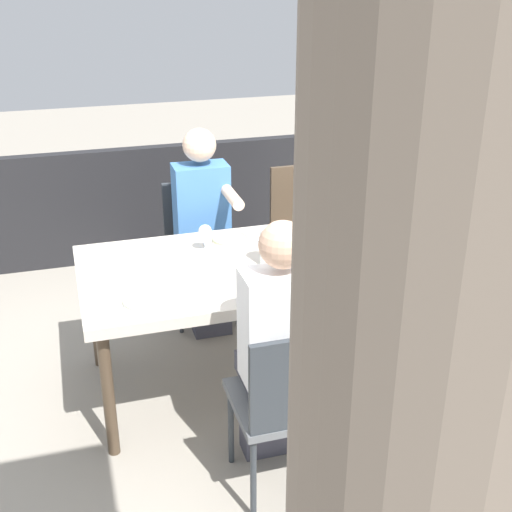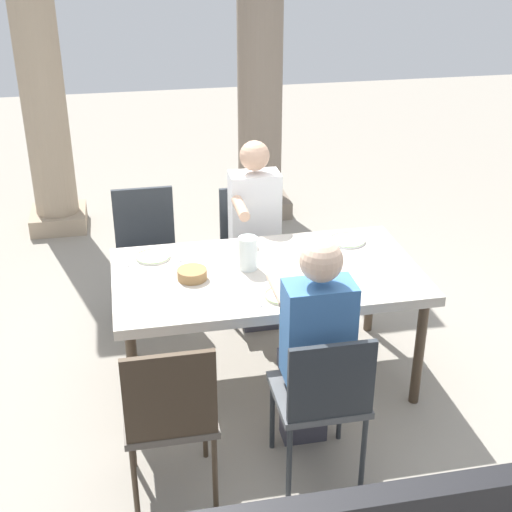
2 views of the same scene
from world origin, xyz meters
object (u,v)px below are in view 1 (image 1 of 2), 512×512
object	(u,v)px
water_pitcher	(270,249)
wine_glass_1	(205,232)
chair_mid_north	(288,399)
dining_table	(249,272)
chair_west_south	(304,225)
chair_west_north	(443,367)
plate_0	(383,269)
diner_woman_green	(277,343)
plate_1	(230,239)
bread_basket	(325,247)
diner_man_white	(205,225)
chair_mid_south	(199,239)
plate_2	(147,301)

from	to	relation	value
water_pitcher	wine_glass_1	bearing A→B (deg)	-43.73
water_pitcher	chair_mid_north	bearing A→B (deg)	77.61
dining_table	chair_west_south	distance (m)	1.14
chair_west_north	wine_glass_1	distance (m)	1.45
chair_west_north	plate_0	world-z (taller)	chair_west_north
chair_west_north	dining_table	bearing A→B (deg)	-54.13
wine_glass_1	water_pitcher	distance (m)	0.40
diner_woman_green	plate_1	world-z (taller)	diner_woman_green
water_pitcher	bread_basket	bearing A→B (deg)	-168.63
plate_0	bread_basket	bearing A→B (deg)	-57.17
diner_man_white	plate_1	bearing A→B (deg)	98.44
dining_table	chair_west_south	size ratio (longest dim) A/B	1.91
diner_woman_green	plate_1	size ratio (longest dim) A/B	6.29
chair_west_north	chair_west_south	size ratio (longest dim) A/B	1.00
wine_glass_1	diner_woman_green	bearing A→B (deg)	96.29
diner_man_white	bread_basket	size ratio (longest dim) A/B	7.65
wine_glass_1	chair_mid_north	bearing A→B (deg)	95.18
chair_mid_north	diner_woman_green	world-z (taller)	diner_woman_green
chair_west_south	chair_mid_south	size ratio (longest dim) A/B	1.05
plate_1	chair_west_south	bearing A→B (deg)	-138.86
diner_woman_green	water_pitcher	xyz separation A→B (m)	(-0.18, -0.68, 0.15)
plate_1	plate_0	bearing A→B (deg)	136.84
dining_table	wine_glass_1	size ratio (longest dim) A/B	11.78
chair_mid_north	diner_man_white	bearing A→B (deg)	-90.10
chair_west_south	bread_basket	distance (m)	0.96
chair_west_south	diner_woman_green	xyz separation A→B (m)	(0.74, 1.65, 0.15)
dining_table	bread_basket	bearing A→B (deg)	-178.89
chair_mid_south	plate_2	bearing A→B (deg)	67.48
diner_woman_green	plate_2	distance (m)	0.67
chair_mid_north	bread_basket	distance (m)	1.09
chair_west_south	bread_basket	size ratio (longest dim) A/B	5.51
chair_mid_north	diner_man_white	world-z (taller)	diner_man_white
chair_mid_south	plate_2	world-z (taller)	chair_mid_south
plate_0	bread_basket	world-z (taller)	bread_basket
chair_west_south	diner_woman_green	distance (m)	1.82
diner_man_white	plate_0	bearing A→B (deg)	125.18
plate_1	chair_mid_south	bearing A→B (deg)	-83.92
dining_table	chair_west_south	xyz separation A→B (m)	(-0.66, -0.91, -0.14)
chair_mid_north	plate_1	xyz separation A→B (m)	(-0.06, -1.23, 0.25)
plate_1	wine_glass_1	world-z (taller)	wine_glass_1
chair_mid_north	diner_man_white	xyz separation A→B (m)	(-0.00, -1.63, 0.18)
chair_mid_north	diner_man_white	distance (m)	1.64
chair_mid_north	bread_basket	xyz separation A→B (m)	(-0.52, -0.92, 0.27)
diner_man_white	plate_2	world-z (taller)	diner_man_white
chair_west_north	plate_1	world-z (taller)	chair_west_north
chair_mid_south	water_pitcher	world-z (taller)	water_pitcher
diner_man_white	plate_1	size ratio (longest dim) A/B	6.32
chair_west_south	chair_mid_north	bearing A→B (deg)	67.78
diner_woman_green	plate_2	size ratio (longest dim) A/B	5.59
chair_mid_north	chair_mid_south	bearing A→B (deg)	-90.00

